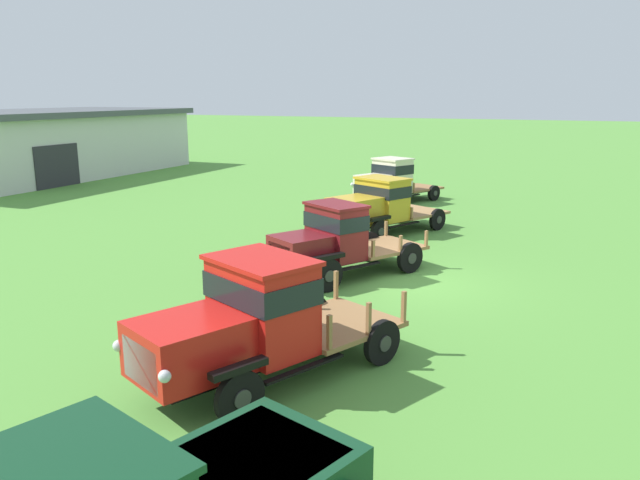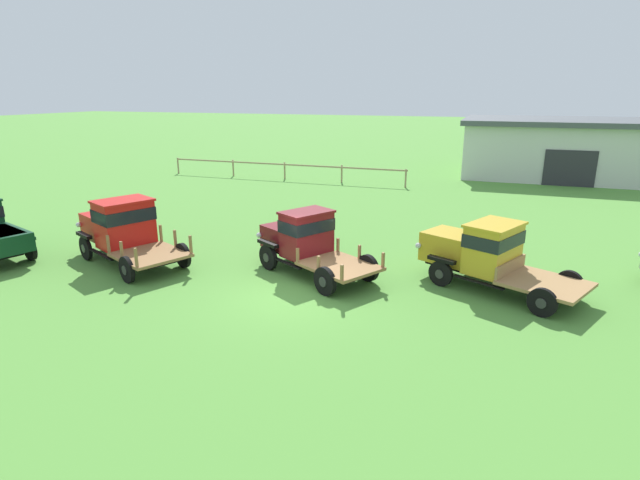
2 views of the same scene
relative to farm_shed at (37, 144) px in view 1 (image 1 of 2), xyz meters
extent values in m
plane|color=#518E38|center=(-13.17, -28.09, -2.11)|extent=(240.00, 240.00, 0.00)
cube|color=silver|center=(0.00, 0.00, -0.20)|extent=(19.85, 9.12, 3.83)
cube|color=#474C51|center=(0.00, 0.00, 1.90)|extent=(20.45, 9.92, 0.36)
cube|color=#2D2D33|center=(-2.98, -4.60, -0.91)|extent=(3.20, 0.08, 2.40)
cylinder|color=black|center=(-23.80, -28.27, -1.68)|extent=(0.88, 0.44, 0.87)
cylinder|color=#2D2D2D|center=(-23.77, -28.17, -1.68)|extent=(0.30, 0.13, 0.30)
cube|color=#0F381E|center=(-26.19, -28.51, 0.02)|extent=(1.86, 2.17, 0.08)
cube|color=black|center=(-24.46, -29.09, -0.89)|extent=(2.43, 2.13, 0.06)
cube|color=#0F381E|center=(-23.80, -28.27, -1.19)|extent=(0.97, 0.50, 0.12)
cylinder|color=black|center=(-21.85, -27.52, -1.66)|extent=(0.89, 0.51, 0.91)
cylinder|color=#2D2D2D|center=(-21.89, -27.60, -1.66)|extent=(0.30, 0.16, 0.32)
cylinder|color=black|center=(-20.98, -25.62, -1.66)|extent=(0.89, 0.51, 0.91)
cylinder|color=#2D2D2D|center=(-20.94, -25.55, -1.66)|extent=(0.30, 0.16, 0.32)
cylinder|color=black|center=(-18.77, -28.94, -1.66)|extent=(0.89, 0.51, 0.91)
cylinder|color=#2D2D2D|center=(-18.81, -29.02, -1.66)|extent=(0.30, 0.16, 0.32)
cylinder|color=black|center=(-17.90, -27.04, -1.66)|extent=(0.89, 0.51, 0.91)
cylinder|color=#2D2D2D|center=(-17.86, -26.96, -1.66)|extent=(0.30, 0.16, 0.32)
cube|color=black|center=(-20.05, -27.20, -1.57)|extent=(4.96, 3.11, 0.12)
cube|color=red|center=(-21.66, -26.46, -1.04)|extent=(2.25, 2.09, 0.96)
cube|color=silver|center=(-22.46, -26.10, -1.08)|extent=(0.54, 1.07, 0.72)
sphere|color=silver|center=(-22.79, -26.80, -1.01)|extent=(0.20, 0.20, 0.20)
sphere|color=silver|center=(-22.14, -25.38, -1.01)|extent=(0.20, 0.20, 0.20)
cube|color=black|center=(-21.85, -27.52, -1.15)|extent=(1.04, 0.62, 0.12)
cube|color=black|center=(-20.98, -25.62, -1.15)|extent=(1.04, 0.62, 0.12)
cube|color=red|center=(-20.26, -27.10, -0.68)|extent=(1.92, 2.20, 1.67)
cube|color=black|center=(-20.26, -27.10, -0.31)|extent=(1.99, 2.26, 0.47)
cube|color=red|center=(-20.26, -27.10, 0.19)|extent=(2.07, 2.33, 0.08)
cube|color=black|center=(-20.58, -28.09, -1.59)|extent=(1.67, 0.87, 0.05)
cube|color=black|center=(-19.72, -26.23, -1.59)|extent=(1.67, 0.87, 0.05)
cube|color=olive|center=(-18.65, -27.85, -1.46)|extent=(2.95, 2.86, 0.10)
cube|color=olive|center=(-20.00, -28.32, -1.09)|extent=(0.11, 0.11, 0.65)
cube|color=olive|center=(-19.17, -26.52, -1.09)|extent=(0.11, 0.11, 0.65)
cube|color=olive|center=(-19.06, -28.75, -1.09)|extent=(0.11, 0.11, 0.65)
cube|color=olive|center=(-18.23, -26.95, -1.09)|extent=(0.11, 0.11, 0.65)
cube|color=olive|center=(-18.13, -29.18, -1.09)|extent=(0.11, 0.11, 0.65)
cube|color=olive|center=(-17.30, -27.38, -1.09)|extent=(0.11, 0.11, 0.65)
cylinder|color=black|center=(-14.91, -26.19, -1.65)|extent=(0.88, 0.60, 0.92)
cylinder|color=#2D2D2D|center=(-14.96, -26.28, -1.65)|extent=(0.29, 0.19, 0.32)
cylinder|color=black|center=(-13.97, -24.56, -1.65)|extent=(0.88, 0.60, 0.92)
cylinder|color=#2D2D2D|center=(-13.92, -24.48, -1.65)|extent=(0.29, 0.19, 0.32)
cylinder|color=black|center=(-12.24, -27.74, -1.65)|extent=(0.88, 0.60, 0.92)
cylinder|color=#2D2D2D|center=(-12.29, -27.83, -1.65)|extent=(0.29, 0.19, 0.32)
cylinder|color=black|center=(-11.30, -26.11, -1.65)|extent=(0.88, 0.60, 0.92)
cylinder|color=#2D2D2D|center=(-11.25, -26.03, -1.65)|extent=(0.29, 0.19, 0.32)
cube|color=black|center=(-13.15, -26.13, -1.57)|extent=(4.38, 3.14, 0.12)
cube|color=maroon|center=(-14.63, -25.27, -1.11)|extent=(1.91, 1.86, 0.81)
cube|color=silver|center=(-15.22, -24.92, -1.15)|extent=(0.57, 0.93, 0.61)
sphere|color=silver|center=(-15.59, -25.53, -1.09)|extent=(0.20, 0.20, 0.20)
sphere|color=silver|center=(-14.87, -24.31, -1.09)|extent=(0.20, 0.20, 0.20)
cube|color=black|center=(-14.91, -26.19, -1.15)|extent=(1.01, 0.70, 0.12)
cube|color=black|center=(-13.97, -24.56, -1.15)|extent=(1.01, 0.70, 0.12)
cube|color=maroon|center=(-13.56, -25.89, -0.76)|extent=(1.73, 1.96, 1.50)
cube|color=black|center=(-13.56, -25.89, -0.42)|extent=(1.78, 2.01, 0.42)
cube|color=maroon|center=(-13.56, -25.89, 0.03)|extent=(1.86, 2.07, 0.08)
cube|color=black|center=(-13.93, -26.74, -1.59)|extent=(1.32, 0.85, 0.05)
cube|color=black|center=(-13.00, -25.14, -1.59)|extent=(1.32, 0.85, 0.05)
cube|color=olive|center=(-12.08, -26.75, -1.46)|extent=(3.01, 2.83, 0.10)
cube|color=olive|center=(-13.46, -26.98, -1.17)|extent=(0.11, 0.11, 0.48)
cube|color=olive|center=(-12.56, -25.43, -1.17)|extent=(0.11, 0.11, 0.48)
cube|color=olive|center=(-12.53, -27.52, -1.17)|extent=(0.11, 0.11, 0.48)
cube|color=olive|center=(-11.63, -25.97, -1.17)|extent=(0.11, 0.11, 0.48)
cube|color=olive|center=(-11.60, -28.06, -1.17)|extent=(0.11, 0.11, 0.48)
cube|color=olive|center=(-10.70, -26.51, -1.17)|extent=(0.11, 0.11, 0.48)
cylinder|color=black|center=(-8.94, -25.74, -1.69)|extent=(0.82, 0.49, 0.85)
cylinder|color=#2D2D2D|center=(-8.98, -25.82, -1.69)|extent=(0.28, 0.16, 0.30)
cylinder|color=black|center=(-8.06, -23.90, -1.69)|extent=(0.82, 0.49, 0.85)
cylinder|color=#2D2D2D|center=(-8.02, -23.82, -1.69)|extent=(0.28, 0.16, 0.30)
cylinder|color=black|center=(-5.98, -27.16, -1.69)|extent=(0.82, 0.49, 0.85)
cylinder|color=#2D2D2D|center=(-6.02, -27.24, -1.69)|extent=(0.28, 0.16, 0.30)
cylinder|color=black|center=(-5.10, -25.32, -1.69)|extent=(0.82, 0.49, 0.85)
cylinder|color=#2D2D2D|center=(-5.06, -25.25, -1.69)|extent=(0.28, 0.16, 0.30)
cube|color=black|center=(-7.16, -25.47, -1.61)|extent=(4.80, 3.08, 0.12)
cube|color=gold|center=(-8.73, -24.71, -1.06)|extent=(2.16, 2.03, 0.98)
cube|color=silver|center=(-9.48, -24.35, -1.11)|extent=(0.54, 1.04, 0.74)
sphere|color=silver|center=(-9.82, -25.04, -1.03)|extent=(0.20, 0.20, 0.20)
sphere|color=silver|center=(-9.16, -23.66, -1.03)|extent=(0.20, 0.20, 0.20)
cube|color=black|center=(-8.94, -25.74, -1.22)|extent=(0.96, 0.60, 0.12)
cube|color=black|center=(-8.06, -23.90, -1.22)|extent=(0.96, 0.60, 0.12)
cube|color=gold|center=(-7.42, -25.34, -0.80)|extent=(1.85, 2.13, 1.51)
cube|color=black|center=(-7.42, -25.34, -0.46)|extent=(1.91, 2.19, 0.42)
cube|color=gold|center=(-7.42, -25.34, 0.00)|extent=(1.99, 2.26, 0.08)
cube|color=black|center=(-7.75, -26.29, -1.63)|extent=(1.56, 0.85, 0.05)
cube|color=black|center=(-6.88, -24.49, -1.63)|extent=(1.56, 0.85, 0.05)
cube|color=#9E7547|center=(-5.85, -26.09, -1.50)|extent=(2.97, 2.87, 0.10)
cube|color=#9E7547|center=(-6.85, -25.61, -1.27)|extent=(0.91, 1.78, 0.44)
cylinder|color=black|center=(-2.11, -24.03, -1.73)|extent=(0.77, 0.49, 0.77)
cylinder|color=#2D2D2D|center=(-2.16, -24.12, -1.73)|extent=(0.25, 0.15, 0.27)
cylinder|color=black|center=(-1.34, -22.44, -1.73)|extent=(0.77, 0.49, 0.77)
cylinder|color=#2D2D2D|center=(-1.29, -22.35, -1.73)|extent=(0.25, 0.15, 0.27)
cylinder|color=black|center=(0.81, -25.46, -1.73)|extent=(0.77, 0.49, 0.77)
cylinder|color=#2D2D2D|center=(0.77, -25.55, -1.73)|extent=(0.25, 0.15, 0.27)
cylinder|color=black|center=(1.59, -23.88, -1.73)|extent=(0.77, 0.49, 0.77)
cylinder|color=#2D2D2D|center=(1.63, -23.78, -1.73)|extent=(0.25, 0.15, 0.27)
cube|color=black|center=(-0.32, -23.92, -1.65)|extent=(4.55, 2.89, 0.12)
cube|color=beige|center=(-1.92, -23.14, -1.11)|extent=(1.83, 1.74, 0.97)
cube|color=silver|center=(-2.53, -22.84, -1.16)|extent=(0.48, 0.90, 0.72)
sphere|color=silver|center=(-2.83, -23.43, -1.08)|extent=(0.20, 0.20, 0.20)
sphere|color=silver|center=(-2.25, -22.24, -1.08)|extent=(0.20, 0.20, 0.20)
cube|color=black|center=(-2.11, -24.03, -1.30)|extent=(0.88, 0.57, 0.12)
cube|color=black|center=(-1.34, -22.44, -1.30)|extent=(0.88, 0.57, 0.12)
cube|color=beige|center=(-0.71, -23.73, -0.79)|extent=(1.82, 1.95, 1.60)
cube|color=black|center=(-0.71, -23.73, -0.43)|extent=(1.88, 2.00, 0.45)
cube|color=beige|center=(-0.71, -23.73, 0.04)|extent=(1.96, 2.07, 0.08)
cube|color=black|center=(-0.97, -24.56, -1.67)|extent=(1.65, 0.91, 0.05)
cube|color=black|center=(-0.21, -23.01, -1.67)|extent=(1.65, 0.91, 0.05)
cube|color=olive|center=(0.89, -24.52, -1.54)|extent=(2.85, 2.62, 0.10)
cube|color=olive|center=(-0.10, -24.03, -1.31)|extent=(0.81, 1.54, 0.44)
camera|label=1|loc=(-29.78, -32.30, 3.10)|focal=35.00mm
camera|label=2|loc=(-7.54, -41.42, 3.99)|focal=28.00mm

